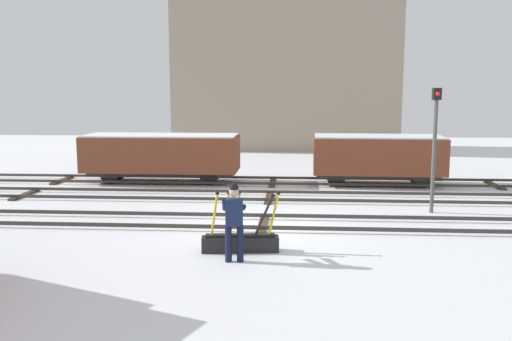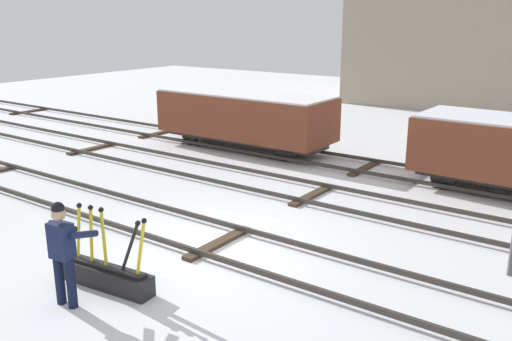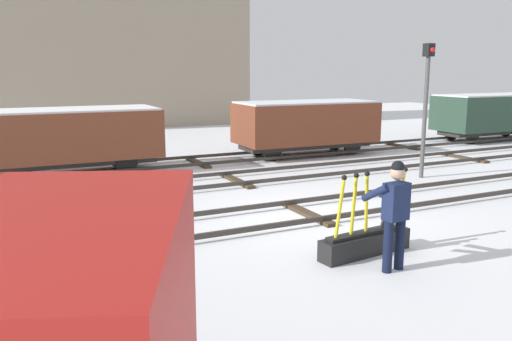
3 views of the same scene
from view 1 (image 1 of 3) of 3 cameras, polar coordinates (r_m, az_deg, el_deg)
The scene contains 10 objects.
ground_plane at distance 15.33m, azimuth 0.72°, elevation -5.79°, with size 60.00×60.00×0.00m, color white.
track_main_line at distance 15.30m, azimuth 0.72°, elevation -5.39°, with size 44.00×1.94×0.18m.
track_siding_near at distance 18.99m, azimuth 1.36°, elevation -2.69°, with size 44.00×1.94×0.18m.
track_siding_far at distance 22.13m, azimuth 1.74°, elevation -1.10°, with size 44.00×1.94×0.18m.
switch_lever_frame at distance 12.87m, azimuth -1.63°, elevation -7.38°, with size 1.85×0.56×1.45m.
rail_worker at distance 11.97m, azimuth -2.30°, elevation -4.95°, with size 0.58×0.71×1.76m.
signal_post at distance 17.44m, azimuth 18.20°, elevation 3.34°, with size 0.24×0.32×3.83m.
apartment_building at distance 35.81m, azimuth 3.12°, elevation 11.49°, with size 14.30×5.23×11.41m.
freight_car_far_end at distance 22.62m, azimuth -9.84°, elevation 1.69°, with size 6.25×2.20×1.98m.
freight_car_mid_siding at distance 22.22m, azimuth 12.59°, elevation 1.50°, with size 5.13×2.36×1.98m.
Camera 1 is at (0.83, -14.84, 3.74)m, focal length 38.22 mm.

